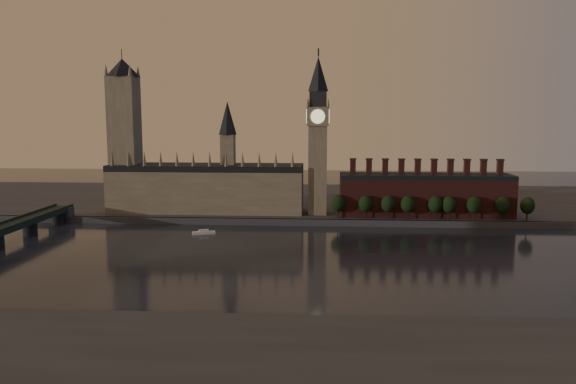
% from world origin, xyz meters
% --- Properties ---
extents(ground, '(900.00, 900.00, 0.00)m').
position_xyz_m(ground, '(0.00, 0.00, 0.00)').
color(ground, black).
rests_on(ground, ground).
extents(north_bank, '(900.00, 182.00, 4.00)m').
position_xyz_m(north_bank, '(0.00, 178.04, 2.00)').
color(north_bank, '#424246').
rests_on(north_bank, ground).
extents(palace_of_westminster, '(130.00, 30.30, 74.00)m').
position_xyz_m(palace_of_westminster, '(-64.41, 114.91, 21.63)').
color(palace_of_westminster, gray).
rests_on(palace_of_westminster, north_bank).
extents(victoria_tower, '(24.00, 24.00, 108.00)m').
position_xyz_m(victoria_tower, '(-120.00, 115.00, 59.09)').
color(victoria_tower, gray).
rests_on(victoria_tower, north_bank).
extents(big_ben, '(15.00, 15.00, 107.00)m').
position_xyz_m(big_ben, '(10.00, 110.00, 56.83)').
color(big_ben, gray).
rests_on(big_ben, north_bank).
extents(chimney_block, '(110.00, 25.00, 37.00)m').
position_xyz_m(chimney_block, '(80.00, 110.00, 17.82)').
color(chimney_block, '#562321').
rests_on(chimney_block, north_bank).
extents(embankment_tree_0, '(8.60, 8.60, 14.88)m').
position_xyz_m(embankment_tree_0, '(23.26, 95.46, 13.47)').
color(embankment_tree_0, black).
rests_on(embankment_tree_0, north_bank).
extents(embankment_tree_1, '(8.60, 8.60, 14.88)m').
position_xyz_m(embankment_tree_1, '(40.38, 94.64, 13.47)').
color(embankment_tree_1, black).
rests_on(embankment_tree_1, north_bank).
extents(embankment_tree_2, '(8.60, 8.60, 14.88)m').
position_xyz_m(embankment_tree_2, '(54.49, 95.19, 13.47)').
color(embankment_tree_2, black).
rests_on(embankment_tree_2, north_bank).
extents(embankment_tree_3, '(8.60, 8.60, 14.88)m').
position_xyz_m(embankment_tree_3, '(66.63, 94.14, 13.47)').
color(embankment_tree_3, black).
rests_on(embankment_tree_3, north_bank).
extents(embankment_tree_4, '(8.60, 8.60, 14.88)m').
position_xyz_m(embankment_tree_4, '(83.84, 94.91, 13.47)').
color(embankment_tree_4, black).
rests_on(embankment_tree_4, north_bank).
extents(embankment_tree_5, '(8.60, 8.60, 14.88)m').
position_xyz_m(embankment_tree_5, '(92.08, 94.28, 13.47)').
color(embankment_tree_5, black).
rests_on(embankment_tree_5, north_bank).
extents(embankment_tree_6, '(8.60, 8.60, 14.88)m').
position_xyz_m(embankment_tree_6, '(107.44, 94.33, 13.47)').
color(embankment_tree_6, black).
rests_on(embankment_tree_6, north_bank).
extents(embankment_tree_7, '(8.60, 8.60, 14.88)m').
position_xyz_m(embankment_tree_7, '(124.81, 94.31, 13.47)').
color(embankment_tree_7, black).
rests_on(embankment_tree_7, north_bank).
extents(embankment_tree_8, '(8.60, 8.60, 14.88)m').
position_xyz_m(embankment_tree_8, '(139.81, 93.67, 13.47)').
color(embankment_tree_8, black).
rests_on(embankment_tree_8, north_bank).
extents(river_boat, '(13.70, 7.55, 2.64)m').
position_xyz_m(river_boat, '(-55.67, 60.75, 1.01)').
color(river_boat, silver).
rests_on(river_boat, ground).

